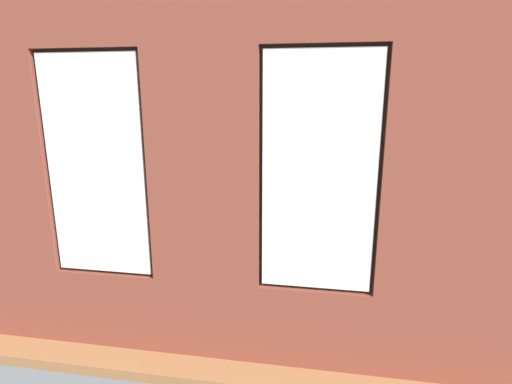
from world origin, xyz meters
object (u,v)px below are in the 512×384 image
Objects in this scene: potted_plant_by_left_couch at (399,213)px; potted_plant_near_tv at (86,208)px; cup_ceramic at (246,214)px; couch_left at (450,251)px; couch_by_window at (153,282)px; potted_plant_foreground_right at (140,181)px; table_plant_small at (282,210)px; remote_silver at (265,213)px; remote_gray at (303,214)px; potted_plant_between_couches at (271,272)px; tv_flatscreen at (89,185)px; coffee_table at (276,219)px; media_console at (92,217)px; potted_plant_corner_near_left at (425,186)px.

potted_plant_near_tv is at bearing 18.31° from potted_plant_by_left_couch.
couch_left is at bearing 167.56° from cup_ceramic.
potted_plant_by_left_couch is at bearing -136.26° from couch_by_window.
couch_left is at bearing 157.79° from potted_plant_foreground_right.
table_plant_small is 0.18× the size of potted_plant_near_tv.
remote_silver is (-0.90, -2.37, 0.13)m from couch_by_window.
remote_gray is 1.70m from potted_plant_by_left_couch.
potted_plant_foreground_right is at bearing -48.76° from potted_plant_between_couches.
potted_plant_between_couches is at bearing -56.72° from couch_left.
tv_flatscreen is 1.18× the size of potted_plant_between_couches.
couch_left is 1.34× the size of coffee_table.
tv_flatscreen is at bearing -90.00° from media_console.
potted_plant_between_couches is at bearing 92.79° from table_plant_small.
couch_by_window is 4.31m from potted_plant_by_left_couch.
couch_left is at bearing 157.82° from remote_gray.
couch_left is at bearing -178.80° from potted_plant_near_tv.
media_console is at bearing -4.65° from cup_ceramic.
potted_plant_near_tv reaches higher than potted_plant_by_left_couch.
couch_left is at bearing -146.47° from potted_plant_between_couches.
potted_plant_near_tv reaches higher than remote_gray.
couch_left is at bearing 164.60° from table_plant_small.
potted_plant_near_tv is 2.60× the size of potted_plant_by_left_couch.
potted_plant_near_tv reaches higher than coffee_table.
couch_by_window is at bearing 43.74° from potted_plant_by_left_couch.
potted_plant_by_left_couch is at bearing -161.38° from cup_ceramic.
potted_plant_foreground_right is 5.08m from potted_plant_by_left_couch.
tv_flatscreen is 5.37m from potted_plant_by_left_couch.
potted_plant_foreground_right is (2.81, -1.35, 0.13)m from remote_silver.
tv_flatscreen reaches higher than remote_gray.
potted_plant_between_couches is (-3.22, 3.67, -0.06)m from potted_plant_foreground_right.
media_console is at bearing 6.46° from potted_plant_by_left_couch.
media_console is at bearing 19.93° from remote_silver.
potted_plant_corner_near_left is 1.02m from potted_plant_by_left_couch.
potted_plant_foreground_right is at bearing -26.87° from table_plant_small.
potted_plant_near_tv is at bearing 119.73° from media_console.
potted_plant_by_left_couch is at bearing -144.66° from remote_silver.
table_plant_small is at bearing 132.62° from coffee_table.
couch_by_window is 2.52m from coffee_table.
coffee_table is 8.97× the size of remote_silver.
couch_by_window reaches higher than remote_silver.
potted_plant_between_couches is at bearing 146.53° from tv_flatscreen.
potted_plant_near_tv reaches higher than cup_ceramic.
coffee_table is 0.49m from cup_ceramic.
potted_plant_between_couches is (0.20, 2.36, 0.07)m from remote_gray.
remote_silver is at bearing -28.52° from coffee_table.
tv_flatscreen is (0.00, -0.00, 0.58)m from media_console.
remote_silver is (0.31, -0.23, -0.13)m from table_plant_small.
table_plant_small is 0.40m from remote_silver.
couch_left is 2.34× the size of potted_plant_foreground_right.
potted_plant_between_couches is at bearing 131.24° from potted_plant_foreground_right.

